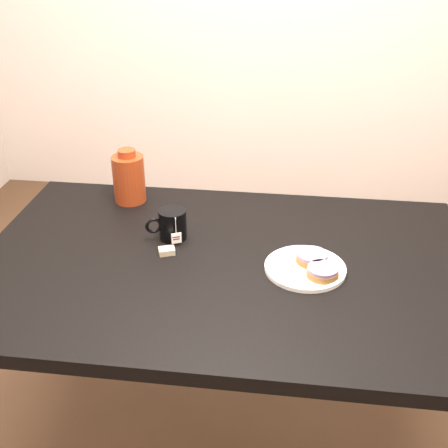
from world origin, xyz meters
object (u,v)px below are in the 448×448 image
object	(u,v)px
bagel_front	(323,272)
teabag_pouch	(167,251)
bagel_package	(129,178)
plate	(305,267)
table	(224,285)
bagel_back	(312,257)
mug	(172,224)

from	to	relation	value
bagel_front	teabag_pouch	distance (m)	0.45
teabag_pouch	bagel_package	xyz separation A→B (m)	(-0.20, 0.32, 0.07)
plate	bagel_front	distance (m)	0.06
table	bagel_back	distance (m)	0.27
table	teabag_pouch	bearing A→B (deg)	175.09
bagel_back	bagel_package	world-z (taller)	bagel_package
plate	bagel_back	distance (m)	0.04
plate	mug	distance (m)	0.42
teabag_pouch	bagel_back	bearing A→B (deg)	-1.06
table	bagel_front	distance (m)	0.30
bagel_back	bagel_package	size ratio (longest dim) A/B	0.58
bagel_back	mug	distance (m)	0.43
bagel_package	teabag_pouch	bearing A→B (deg)	-58.58
plate	bagel_package	world-z (taller)	bagel_package
bagel_front	teabag_pouch	xyz separation A→B (m)	(-0.44, 0.08, -0.02)
plate	bagel_back	xyz separation A→B (m)	(0.02, 0.03, 0.02)
bagel_back	mug	size ratio (longest dim) A/B	0.81
plate	bagel_front	xyz separation A→B (m)	(0.04, -0.04, 0.02)
table	bagel_back	world-z (taller)	bagel_back
table	mug	world-z (taller)	mug
mug	teabag_pouch	world-z (taller)	mug
bagel_front	teabag_pouch	world-z (taller)	bagel_front
table	teabag_pouch	size ratio (longest dim) A/B	31.11
bagel_back	bagel_package	bearing A→B (deg)	151.53
bagel_front	mug	bearing A→B (deg)	159.29
table	bagel_package	size ratio (longest dim) A/B	7.63
bagel_package	bagel_front	bearing A→B (deg)	-32.02
bagel_front	mug	world-z (taller)	mug
bagel_package	bagel_back	bearing A→B (deg)	-28.47
mug	plate	bearing A→B (deg)	-41.74
bagel_package	plate	bearing A→B (deg)	-31.11
table	plate	xyz separation A→B (m)	(0.23, -0.02, 0.09)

